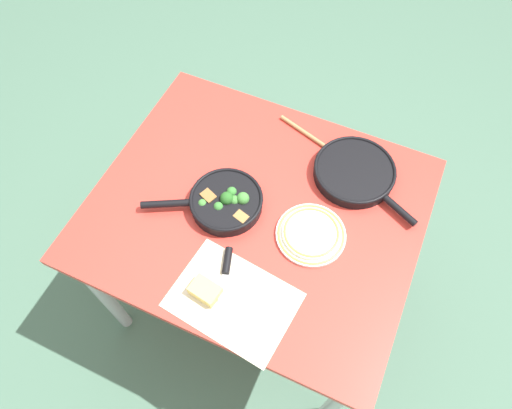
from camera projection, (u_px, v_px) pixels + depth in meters
The scene contains 9 objects.
ground_plane at pixel (256, 288), 2.18m from camera, with size 14.00×14.00×0.00m, color #476B56.
dining_table_red at pixel (256, 221), 1.59m from camera, with size 1.07×0.90×0.77m.
skillet_broccoli at pixel (225, 201), 1.49m from camera, with size 0.37×0.26×0.07m.
skillet_eggs at pixel (355, 172), 1.56m from camera, with size 0.39×0.28×0.04m.
wooden_spoon at pixel (327, 147), 1.63m from camera, with size 0.33×0.13×0.02m.
parchment_sheet at pixel (233, 300), 1.35m from camera, with size 0.39×0.29×0.00m.
grater_knife at pixel (226, 275), 1.38m from camera, with size 0.10×0.24×0.02m.
cheese_block at pixel (205, 291), 1.35m from camera, with size 0.10×0.07×0.04m.
dinner_plate_stack at pixel (311, 234), 1.45m from camera, with size 0.23×0.23×0.03m.
Camera 1 is at (0.31, -0.69, 2.08)m, focal length 32.00 mm.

